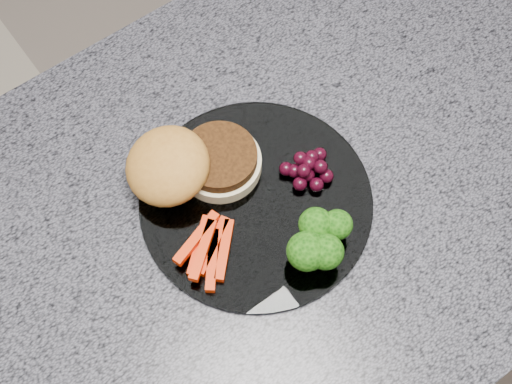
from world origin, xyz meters
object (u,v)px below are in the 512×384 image
at_px(island_cabinet, 263,317).
at_px(burger, 187,166).
at_px(plate, 256,201).
at_px(grape_bunch, 309,168).

bearing_deg(island_cabinet, burger, 127.62).
bearing_deg(burger, plate, -56.57).
height_order(island_cabinet, burger, burger).
xyz_separation_m(island_cabinet, plate, (-0.01, 0.00, 0.47)).
bearing_deg(plate, grape_bunch, -6.98).
height_order(island_cabinet, plate, plate).
bearing_deg(grape_bunch, burger, 144.37).
xyz_separation_m(island_cabinet, burger, (-0.06, 0.07, 0.50)).
xyz_separation_m(plate, burger, (-0.04, 0.07, 0.02)).
distance_m(burger, grape_bunch, 0.14).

